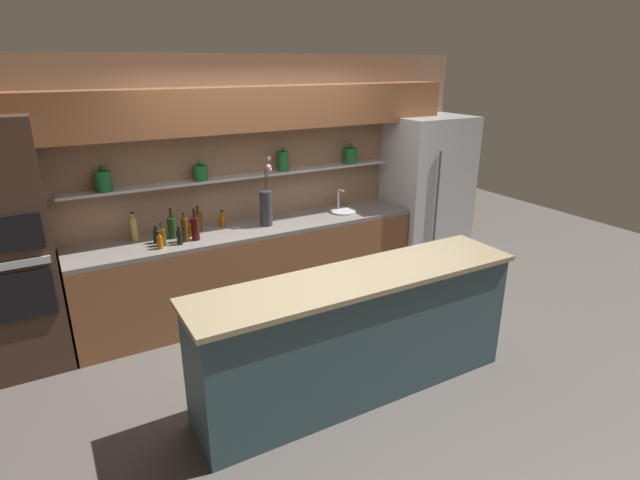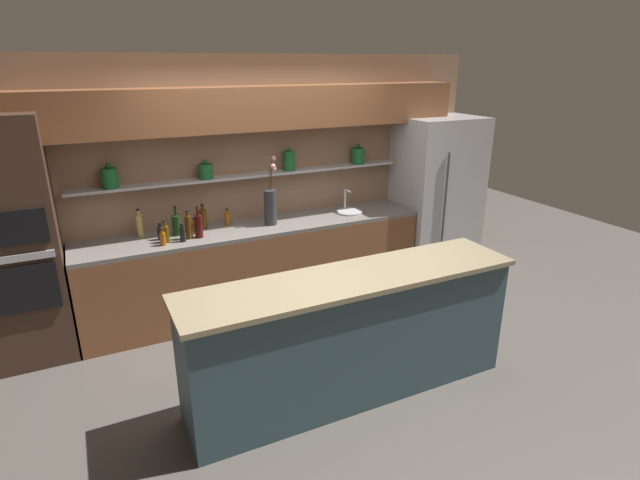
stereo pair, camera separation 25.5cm
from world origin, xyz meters
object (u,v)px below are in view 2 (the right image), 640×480
Objects in this scene: refrigerator at (436,198)px; bottle_wine_3 at (176,225)px; sink_fixture at (349,210)px; bottle_spirit_6 at (203,219)px; bottle_sauce_10 at (163,238)px; bottle_spirit_7 at (189,227)px; bottle_spirit_8 at (140,225)px; bottle_sauce_2 at (227,218)px; flower_vase at (270,205)px; bottle_sauce_9 at (195,227)px; bottle_sauce_5 at (183,234)px; bottle_oil_4 at (166,234)px; bottle_sauce_1 at (161,233)px; oven_tower at (17,243)px; bottle_wine_0 at (199,226)px.

refrigerator reaches higher than bottle_wine_3.
sink_fixture is 1.15× the size of bottle_spirit_6.
bottle_wine_3 is 1.15× the size of bottle_spirit_6.
bottle_sauce_10 is at bearing -144.48° from bottle_spirit_6.
bottle_spirit_7 reaches higher than bottle_spirit_8.
sink_fixture reaches higher than bottle_sauce_2.
bottle_spirit_8 is at bearing 172.05° from flower_vase.
flower_vase is 4.25× the size of bottle_sauce_9.
bottle_sauce_2 is 0.25m from bottle_spirit_6.
sink_fixture is (0.94, 0.01, -0.18)m from flower_vase.
sink_fixture is 2.07m from bottle_sauce_10.
bottle_wine_3 is (-3.07, 0.11, 0.06)m from refrigerator.
bottle_wine_3 is 0.22m from bottle_sauce_5.
bottle_oil_4 is (-2.03, -0.10, 0.06)m from sink_fixture.
flower_vase reaches higher than bottle_spirit_8.
bottle_wine_3 is 0.34m from bottle_spirit_8.
bottle_sauce_9 is (0.33, 0.03, 0.00)m from bottle_sauce_1.
bottle_spirit_8 is (-0.34, 0.31, 0.04)m from bottle_sauce_5.
bottle_sauce_9 is (-1.72, 0.03, 0.05)m from sink_fixture.
oven_tower is 1.52m from bottle_wine_0.
bottle_sauce_2 is 0.61× the size of bottle_spirit_7.
bottle_wine_3 is at bearing -162.28° from bottle_spirit_6.
sink_fixture is at bearing 4.69° from bottle_sauce_10.
bottle_wine_0 is at bearing -176.81° from sink_fixture.
bottle_spirit_7 is 1.71× the size of bottle_sauce_9.
bottle_wine_0 is 1.82× the size of bottle_sauce_1.
bottle_wine_0 is at bearing -15.91° from bottle_sauce_1.
oven_tower is 12.44× the size of bottle_sauce_2.
bottle_wine_3 is (-1.89, 0.07, 0.08)m from sink_fixture.
bottle_sauce_2 is at bearing 21.50° from bottle_oil_4.
bottle_sauce_2 is at bearing 2.29° from bottle_spirit_6.
oven_tower reaches higher than sink_fixture.
bottle_sauce_2 is at bearing 36.31° from bottle_wine_0.
bottle_spirit_8 is (-0.20, 0.26, 0.03)m from bottle_oil_4.
refrigerator is at bearing -0.91° from bottle_sauce_1.
bottle_wine_0 is 1.89× the size of bottle_sauce_9.
bottle_wine_0 is 0.57m from bottle_spirit_8.
bottle_sauce_9 is at bearing -159.60° from bottle_sauce_2.
flower_vase reaches higher than bottle_oil_4.
bottle_wine_0 is 1.81× the size of bottle_sauce_2.
bottle_oil_4 is at bearing 61.46° from bottle_sauce_10.
oven_tower is 3.23m from sink_fixture.
bottle_spirit_8 is (-0.61, 0.01, 0.02)m from bottle_spirit_6.
bottle_wine_3 is at bearing 138.00° from bottle_wine_0.
bottle_wine_0 is 0.09m from bottle_spirit_7.
bottle_sauce_9 is (-0.37, -0.14, -0.00)m from bottle_sauce_2.
bottle_spirit_6 is at bearing -0.86° from bottle_spirit_8.
bottle_spirit_8 is 1.68× the size of bottle_sauce_10.
bottle_sauce_1 is at bearing 179.93° from sink_fixture.
bottle_sauce_10 is (-3.25, -0.12, 0.03)m from refrigerator.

